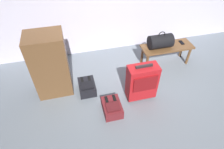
{
  "coord_description": "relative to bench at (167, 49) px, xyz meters",
  "views": [
    {
      "loc": [
        -1.12,
        -1.95,
        2.5
      ],
      "look_at": [
        -0.52,
        0.43,
        0.25
      ],
      "focal_mm": 30.75,
      "sensor_mm": 36.0,
      "label": 1
    }
  ],
  "objects": [
    {
      "name": "ground_plane",
      "position": [
        -0.66,
        -0.78,
        -0.35
      ],
      "size": [
        6.6,
        6.6,
        0.0
      ],
      "primitive_type": "plane",
      "color": "slate"
    },
    {
      "name": "bench",
      "position": [
        0.0,
        0.0,
        0.0
      ],
      "size": [
        1.0,
        0.36,
        0.41
      ],
      "color": "brown",
      "rests_on": "ground"
    },
    {
      "name": "duffel_bag_black",
      "position": [
        -0.17,
        -0.0,
        0.2
      ],
      "size": [
        0.44,
        0.26,
        0.34
      ],
      "color": "black",
      "rests_on": "bench"
    },
    {
      "name": "cell_phone",
      "position": [
        0.32,
        0.04,
        0.07
      ],
      "size": [
        0.07,
        0.14,
        0.01
      ],
      "color": "black",
      "rests_on": "bench"
    },
    {
      "name": "suitcase_upright_red",
      "position": [
        -0.8,
        -0.75,
        0.01
      ],
      "size": [
        0.47,
        0.26,
        0.7
      ],
      "color": "red",
      "rests_on": "ground"
    },
    {
      "name": "backpack_maroon",
      "position": [
        -1.33,
        -0.93,
        -0.25
      ],
      "size": [
        0.28,
        0.38,
        0.21
      ],
      "color": "maroon",
      "rests_on": "ground"
    },
    {
      "name": "backpack_dark",
      "position": [
        -1.64,
        -0.39,
        -0.25
      ],
      "size": [
        0.28,
        0.38,
        0.21
      ],
      "color": "black",
      "rests_on": "ground"
    },
    {
      "name": "side_cabinet",
      "position": [
        -2.17,
        -0.21,
        0.2
      ],
      "size": [
        0.56,
        0.44,
        1.1
      ],
      "color": "brown",
      "rests_on": "ground"
    }
  ]
}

